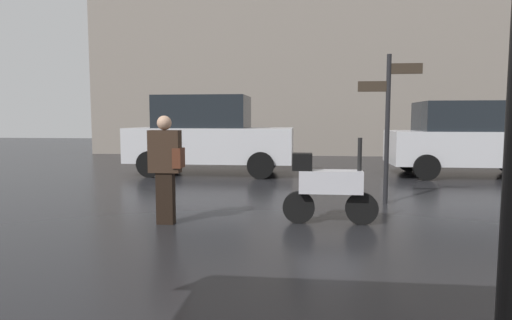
% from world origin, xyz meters
% --- Properties ---
extents(pedestrian_with_bag, '(0.48, 0.24, 1.54)m').
position_xyz_m(pedestrian_with_bag, '(-2.11, 3.73, 0.88)').
color(pedestrian_with_bag, black).
rests_on(pedestrian_with_bag, ground).
extents(parked_scooter, '(1.35, 0.32, 1.23)m').
position_xyz_m(parked_scooter, '(0.16, 3.97, 0.55)').
color(parked_scooter, black).
rests_on(parked_scooter, ground).
extents(parked_car_left, '(4.18, 1.97, 1.94)m').
position_xyz_m(parked_car_left, '(4.11, 9.63, 0.98)').
color(parked_car_left, silver).
rests_on(parked_car_left, ground).
extents(parked_car_right, '(4.41, 1.91, 2.11)m').
position_xyz_m(parked_car_right, '(-2.75, 9.39, 1.06)').
color(parked_car_right, silver).
rests_on(parked_car_right, ground).
extents(street_signpost, '(1.08, 0.08, 2.61)m').
position_xyz_m(street_signpost, '(1.28, 5.61, 1.59)').
color(street_signpost, black).
rests_on(street_signpost, ground).
extents(building_block, '(18.47, 3.02, 12.86)m').
position_xyz_m(building_block, '(0.00, 17.05, 6.43)').
color(building_block, gray).
rests_on(building_block, ground).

